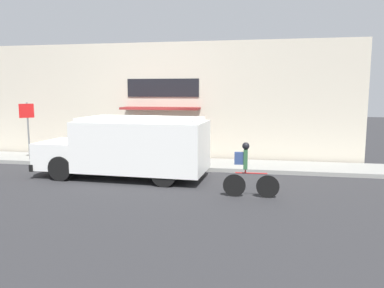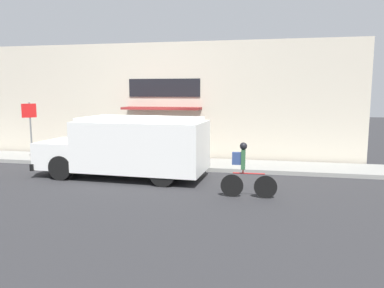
% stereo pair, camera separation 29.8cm
% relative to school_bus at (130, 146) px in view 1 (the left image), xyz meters
% --- Properties ---
extents(ground_plane, '(70.00, 70.00, 0.00)m').
position_rel_school_bus_xyz_m(ground_plane, '(-0.16, 1.48, -1.14)').
color(ground_plane, '#2B2B2D').
extents(sidewalk, '(28.00, 2.12, 0.16)m').
position_rel_school_bus_xyz_m(sidewalk, '(-0.16, 2.54, -1.06)').
color(sidewalk, gray).
rests_on(sidewalk, ground_plane).
extents(storefront, '(17.94, 1.11, 5.23)m').
position_rel_school_bus_xyz_m(storefront, '(-0.15, 3.83, 1.48)').
color(storefront, beige).
rests_on(storefront, ground_plane).
extents(school_bus, '(6.15, 2.82, 2.18)m').
position_rel_school_bus_xyz_m(school_bus, '(0.00, 0.00, 0.00)').
color(school_bus, white).
rests_on(school_bus, ground_plane).
extents(cyclist, '(1.64, 0.21, 1.62)m').
position_rel_school_bus_xyz_m(cyclist, '(4.21, -1.75, -0.35)').
color(cyclist, black).
rests_on(cyclist, ground_plane).
extents(stop_sign_post, '(0.45, 0.45, 2.46)m').
position_rel_school_bus_xyz_m(stop_sign_post, '(-5.29, 1.85, 0.66)').
color(stop_sign_post, slate).
rests_on(stop_sign_post, sidewalk).
extents(trash_bin, '(0.50, 0.50, 0.91)m').
position_rel_school_bus_xyz_m(trash_bin, '(-0.20, 2.47, -0.53)').
color(trash_bin, '#38383D').
rests_on(trash_bin, sidewalk).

